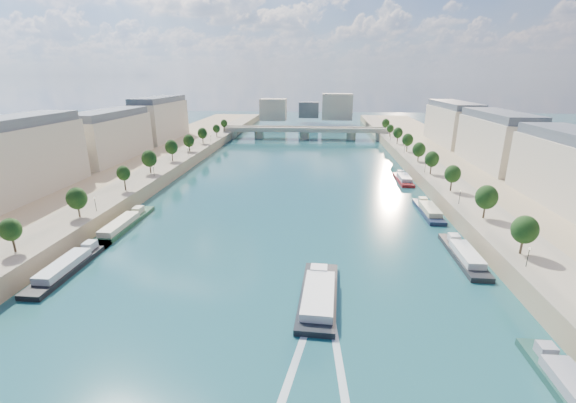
# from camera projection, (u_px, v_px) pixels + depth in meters

# --- Properties ---
(ground) EXTENTS (700.00, 700.00, 0.00)m
(ground) POSITION_uv_depth(u_px,v_px,m) (289.00, 200.00, 135.38)
(ground) COLOR #0B2C33
(ground) RESTS_ON ground
(quay_left) EXTENTS (44.00, 520.00, 5.00)m
(quay_left) POSITION_uv_depth(u_px,v_px,m) (92.00, 189.00, 140.15)
(quay_left) COLOR #9E8460
(quay_left) RESTS_ON ground
(quay_right) EXTENTS (44.00, 520.00, 5.00)m
(quay_right) POSITION_uv_depth(u_px,v_px,m) (502.00, 199.00, 129.06)
(quay_right) COLOR #9E8460
(quay_right) RESTS_ON ground
(pave_left) EXTENTS (14.00, 520.00, 0.10)m
(pave_left) POSITION_uv_depth(u_px,v_px,m) (131.00, 183.00, 138.20)
(pave_left) COLOR gray
(pave_left) RESTS_ON quay_left
(pave_right) EXTENTS (14.00, 520.00, 0.10)m
(pave_right) POSITION_uv_depth(u_px,v_px,m) (457.00, 190.00, 129.42)
(pave_right) COLOR gray
(pave_right) RESTS_ON quay_right
(trees_left) EXTENTS (4.80, 268.80, 8.26)m
(trees_left) POSITION_uv_depth(u_px,v_px,m) (137.00, 167.00, 138.25)
(trees_left) COLOR #382B1E
(trees_left) RESTS_ON ground
(trees_right) EXTENTS (4.80, 268.80, 8.26)m
(trees_right) POSITION_uv_depth(u_px,v_px,m) (444.00, 168.00, 137.35)
(trees_right) COLOR #382B1E
(trees_right) RESTS_ON ground
(lamps_left) EXTENTS (0.36, 200.36, 4.28)m
(lamps_left) POSITION_uv_depth(u_px,v_px,m) (129.00, 183.00, 127.53)
(lamps_left) COLOR black
(lamps_left) RESTS_ON ground
(lamps_right) EXTENTS (0.36, 200.36, 4.28)m
(lamps_right) POSITION_uv_depth(u_px,v_px,m) (440.00, 179.00, 133.65)
(lamps_right) COLOR black
(lamps_right) RESTS_ON ground
(buildings_left) EXTENTS (16.00, 226.00, 23.20)m
(buildings_left) POSITION_uv_depth(u_px,v_px,m) (72.00, 145.00, 148.17)
(buildings_left) COLOR #BBA990
(buildings_left) RESTS_ON ground
(buildings_right) EXTENTS (16.00, 226.00, 23.20)m
(buildings_right) POSITION_uv_depth(u_px,v_px,m) (532.00, 152.00, 135.08)
(buildings_right) COLOR #BBA990
(buildings_right) RESTS_ON ground
(skyline) EXTENTS (79.00, 42.00, 22.00)m
(skyline) POSITION_uv_depth(u_px,v_px,m) (312.00, 108.00, 338.49)
(skyline) COLOR #BBA990
(skyline) RESTS_ON ground
(bridge) EXTENTS (112.00, 12.00, 8.15)m
(bridge) POSITION_uv_depth(u_px,v_px,m) (305.00, 131.00, 266.07)
(bridge) COLOR #C1B79E
(bridge) RESTS_ON ground
(tour_barge) EXTENTS (8.37, 25.13, 3.57)m
(tour_barge) POSITION_uv_depth(u_px,v_px,m) (319.00, 295.00, 75.47)
(tour_barge) COLOR black
(tour_barge) RESTS_ON ground
(wake) EXTENTS (10.75, 26.02, 0.04)m
(wake) POSITION_uv_depth(u_px,v_px,m) (318.00, 357.00, 59.95)
(wake) COLOR silver
(wake) RESTS_ON ground
(moored_barges_left) EXTENTS (5.00, 119.46, 3.60)m
(moored_barges_left) POSITION_uv_depth(u_px,v_px,m) (17.00, 305.00, 72.06)
(moored_barges_left) COLOR #191E39
(moored_barges_left) RESTS_ON ground
(moored_barges_right) EXTENTS (5.00, 161.55, 3.60)m
(moored_barges_right) POSITION_uv_depth(u_px,v_px,m) (464.00, 256.00, 91.96)
(moored_barges_right) COLOR black
(moored_barges_right) RESTS_ON ground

